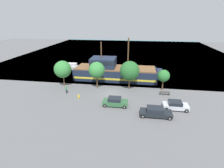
{
  "coord_description": "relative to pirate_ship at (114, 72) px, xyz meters",
  "views": [
    {
      "loc": [
        4.76,
        -30.98,
        14.18
      ],
      "look_at": [
        -0.15,
        2.0,
        1.2
      ],
      "focal_mm": 28.0,
      "sensor_mm": 36.0,
      "label": 1
    }
  ],
  "objects": [
    {
      "name": "parked_car_curb_front",
      "position": [
        8.49,
        -15.85,
        -1.14
      ],
      "size": [
        4.74,
        1.98,
        1.45
      ],
      "color": "black",
      "rests_on": "ground_plane"
    },
    {
      "name": "tree_row_midwest",
      "position": [
        3.93,
        -5.76,
        2.07
      ],
      "size": [
        3.96,
        3.96,
        5.91
      ],
      "color": "brown",
      "rests_on": "ground_plane"
    },
    {
      "name": "pirate_ship",
      "position": [
        0.0,
        0.0,
        0.0
      ],
      "size": [
        20.48,
        6.01,
        9.76
      ],
      "color": "#192338",
      "rests_on": "water_surface"
    },
    {
      "name": "parked_car_curb_rear",
      "position": [
        2.02,
        -13.46,
        -1.11
      ],
      "size": [
        4.13,
        1.87,
        1.5
      ],
      "color": "#2D5B38",
      "rests_on": "ground_plane"
    },
    {
      "name": "parked_car_curb_mid",
      "position": [
        11.84,
        -13.22,
        -1.14
      ],
      "size": [
        4.0,
        2.01,
        1.41
      ],
      "color": "#B7BCC6",
      "rests_on": "ground_plane"
    },
    {
      "name": "tree_row_mideast",
      "position": [
        -2.73,
        -6.3,
        2.11
      ],
      "size": [
        3.33,
        3.33,
        5.63
      ],
      "color": "brown",
      "rests_on": "ground_plane"
    },
    {
      "name": "ground_plane",
      "position": [
        0.61,
        -8.56,
        -1.85
      ],
      "size": [
        160.0,
        160.0,
        0.0
      ],
      "primitive_type": "plane",
      "color": "#5B5B5E"
    },
    {
      "name": "pedestrian_walking_near",
      "position": [
        -8.1,
        -9.83,
        -0.99
      ],
      "size": [
        0.32,
        0.32,
        1.69
      ],
      "color": "#232838",
      "rests_on": "ground_plane"
    },
    {
      "name": "fire_hydrant",
      "position": [
        -5.01,
        -11.61,
        -1.44
      ],
      "size": [
        0.42,
        0.25,
        0.76
      ],
      "color": "yellow",
      "rests_on": "ground_plane"
    },
    {
      "name": "moored_boat_dockside",
      "position": [
        -12.73,
        6.73,
        -1.23
      ],
      "size": [
        6.44,
        2.01,
        1.67
      ],
      "color": "#B7B2A8",
      "rests_on": "water_surface"
    },
    {
      "name": "tree_row_east",
      "position": [
        -10.04,
        -6.25,
        1.93
      ],
      "size": [
        3.6,
        3.6,
        5.59
      ],
      "color": "brown",
      "rests_on": "ground_plane"
    },
    {
      "name": "water_surface",
      "position": [
        0.61,
        35.44,
        -1.85
      ],
      "size": [
        80.0,
        80.0,
        0.0
      ],
      "primitive_type": "plane",
      "color": "teal",
      "rests_on": "ground"
    },
    {
      "name": "tree_row_west",
      "position": [
        10.72,
        -5.21,
        1.17
      ],
      "size": [
        2.44,
        2.44,
        4.26
      ],
      "color": "brown",
      "rests_on": "ground_plane"
    },
    {
      "name": "bench_promenade_east",
      "position": [
        10.89,
        -7.77,
        -1.41
      ],
      "size": [
        1.87,
        0.45,
        0.85
      ],
      "color": "#4C4742",
      "rests_on": "ground_plane"
    }
  ]
}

